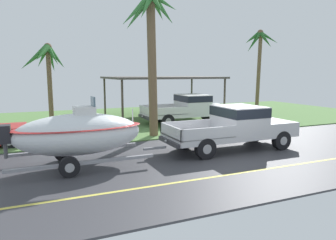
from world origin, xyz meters
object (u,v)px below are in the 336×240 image
carport_awning (163,78)px  pickup_truck_towing (238,125)px  palm_tree_near_right (151,28)px  boat_on_trailer (78,134)px  parked_pickup_background (192,107)px  palm_tree_near_left (46,62)px  palm_tree_mid (259,48)px

carport_awning → pickup_truck_towing: bearing=-95.2°
pickup_truck_towing → palm_tree_near_right: bearing=120.5°
boat_on_trailer → parked_pickup_background: (7.99, 6.90, -0.12)m
palm_tree_near_left → palm_tree_mid: (16.76, 0.90, 1.43)m
parked_pickup_background → palm_tree_near_left: 9.37m
parked_pickup_background → carport_awning: (-0.51, 3.66, 1.77)m
palm_tree_mid → palm_tree_near_left: bearing=-176.9°
carport_awning → palm_tree_mid: bearing=1.8°
carport_awning → palm_tree_near_right: palm_tree_near_right is taller
boat_on_trailer → pickup_truck_towing: bearing=0.0°
parked_pickup_background → palm_tree_near_left: size_ratio=1.18×
parked_pickup_background → palm_tree_mid: palm_tree_mid is taller
carport_awning → parked_pickup_background: bearing=-82.1°
boat_on_trailer → palm_tree_mid: palm_tree_mid is taller
palm_tree_near_left → palm_tree_near_right: 7.61m
pickup_truck_towing → parked_pickup_background: (1.46, 6.90, 0.01)m
parked_pickup_background → pickup_truck_towing: bearing=-101.9°
pickup_truck_towing → parked_pickup_background: parked_pickup_background is taller
palm_tree_near_left → palm_tree_mid: size_ratio=0.74×
boat_on_trailer → carport_awning: 13.05m
palm_tree_near_right → parked_pickup_background: bearing=36.7°
pickup_truck_towing → palm_tree_near_right: 6.37m
pickup_truck_towing → boat_on_trailer: 6.53m
boat_on_trailer → parked_pickup_background: bearing=40.8°
pickup_truck_towing → parked_pickup_background: size_ratio=0.99×
parked_pickup_background → palm_tree_near_right: size_ratio=0.81×
boat_on_trailer → parked_pickup_background: boat_on_trailer is taller
palm_tree_near_right → palm_tree_mid: (12.21, 6.81, -0.05)m
pickup_truck_towing → carport_awning: 10.76m
parked_pickup_background → palm_tree_mid: bearing=25.2°
pickup_truck_towing → palm_tree_near_left: bearing=124.9°
parked_pickup_background → palm_tree_mid: 10.18m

